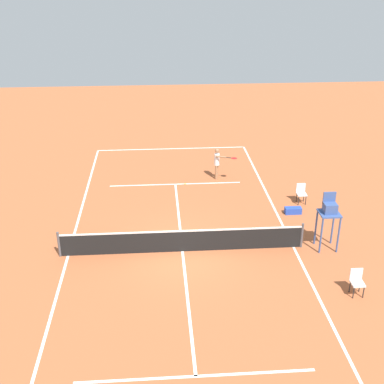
{
  "coord_description": "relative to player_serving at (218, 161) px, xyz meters",
  "views": [
    {
      "loc": [
        0.88,
        17.21,
        10.58
      ],
      "look_at": [
        -0.67,
        -3.92,
        0.8
      ],
      "focal_mm": 46.73,
      "sensor_mm": 36.0,
      "label": 1
    }
  ],
  "objects": [
    {
      "name": "umpire_chair",
      "position": [
        -3.52,
        7.42,
        0.6
      ],
      "size": [
        0.8,
        0.8,
        2.41
      ],
      "color": "#38518C",
      "rests_on": "ground"
    },
    {
      "name": "ground_plane",
      "position": [
        2.29,
        7.29,
        -1.0
      ],
      "size": [
        60.0,
        60.0,
        0.0
      ],
      "primitive_type": "plane",
      "color": "#AD5933"
    },
    {
      "name": "player_serving",
      "position": [
        0.0,
        0.0,
        0.0
      ],
      "size": [
        1.17,
        0.93,
        1.69
      ],
      "rotation": [
        0.0,
        0.0,
        1.2
      ],
      "color": "#9E704C",
      "rests_on": "ground"
    },
    {
      "name": "tennis_ball",
      "position": [
        1.78,
        0.67,
        -0.97
      ],
      "size": [
        0.07,
        0.07,
        0.07
      ],
      "primitive_type": "sphere",
      "color": "#CCE033",
      "rests_on": "ground"
    },
    {
      "name": "courtside_chair_near",
      "position": [
        -3.6,
        10.54,
        -0.47
      ],
      "size": [
        0.44,
        0.46,
        0.95
      ],
      "color": "#262626",
      "rests_on": "ground"
    },
    {
      "name": "court_lines",
      "position": [
        2.29,
        7.29,
        -1.0
      ],
      "size": [
        9.19,
        24.43,
        0.01
      ],
      "color": "white",
      "rests_on": "ground"
    },
    {
      "name": "tennis_net",
      "position": [
        2.29,
        7.29,
        -0.51
      ],
      "size": [
        9.79,
        0.1,
        1.07
      ],
      "color": "#4C4C51",
      "rests_on": "ground"
    },
    {
      "name": "equipment_bag",
      "position": [
        -3.0,
        4.33,
        -0.85
      ],
      "size": [
        0.76,
        0.32,
        0.3
      ],
      "primitive_type": "cube",
      "color": "#2647B7",
      "rests_on": "ground"
    },
    {
      "name": "courtside_chair_mid",
      "position": [
        -3.66,
        3.22,
        -0.47
      ],
      "size": [
        0.44,
        0.46,
        0.95
      ],
      "color": "#262626",
      "rests_on": "ground"
    }
  ]
}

